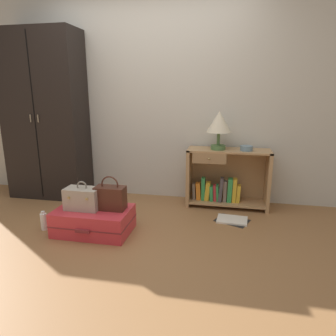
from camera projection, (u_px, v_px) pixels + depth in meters
The scene contains 11 objects.
ground_plane at pixel (114, 248), 2.68m from camera, with size 9.00×9.00×0.00m, color olive.
back_wall at pixel (153, 95), 3.78m from camera, with size 6.40×0.10×2.60m, color beige.
wardrobe at pixel (46, 117), 3.82m from camera, with size 0.98×0.47×2.08m.
bookshelf at pixel (225, 179), 3.62m from camera, with size 0.96×0.36×0.69m.
table_lamp at pixel (219, 124), 3.44m from camera, with size 0.29×0.29×0.44m.
bowl at pixel (246, 148), 3.44m from camera, with size 0.14×0.14×0.06m, color slate.
suitcase_large at pixel (94, 220), 2.96m from camera, with size 0.73×0.48×0.24m.
train_case at pixel (83, 198), 2.91m from camera, with size 0.33×0.20×0.28m.
handbag at pixel (110, 197), 2.91m from camera, with size 0.29×0.15×0.33m.
bottle at pixel (44, 221), 3.02m from camera, with size 0.06×0.06×0.20m.
open_book_on_floor at pixel (232, 220), 3.25m from camera, with size 0.40×0.36×0.02m.
Camera 1 is at (0.95, -2.27, 1.35)m, focal length 32.27 mm.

